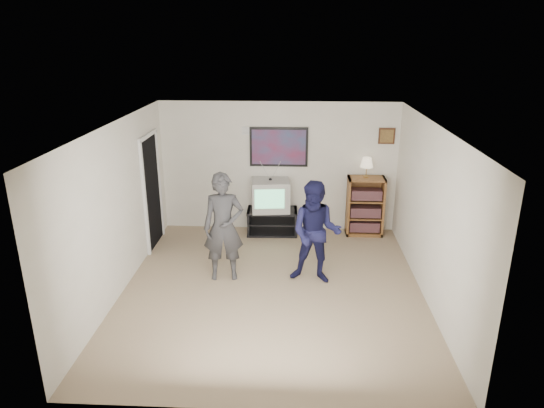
# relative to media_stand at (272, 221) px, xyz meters

# --- Properties ---
(room_shell) EXTENTS (4.51, 5.00, 2.51)m
(room_shell) POSITION_rel_media_stand_xyz_m (0.11, -1.88, 1.01)
(room_shell) COLOR #8E775A
(room_shell) RESTS_ON ground
(media_stand) EXTENTS (0.97, 0.56, 0.48)m
(media_stand) POSITION_rel_media_stand_xyz_m (0.00, 0.00, 0.00)
(media_stand) COLOR black
(media_stand) RESTS_ON room_shell
(crt_television) EXTENTS (0.76, 0.67, 0.59)m
(crt_television) POSITION_rel_media_stand_xyz_m (-0.04, 0.00, 0.54)
(crt_television) COLOR #ACACA7
(crt_television) RESTS_ON media_stand
(bookshelf) EXTENTS (0.69, 0.39, 1.13)m
(bookshelf) POSITION_rel_media_stand_xyz_m (1.77, 0.05, 0.33)
(bookshelf) COLOR brown
(bookshelf) RESTS_ON room_shell
(table_lamp) EXTENTS (0.24, 0.24, 0.38)m
(table_lamp) POSITION_rel_media_stand_xyz_m (1.76, 0.09, 1.08)
(table_lamp) COLOR beige
(table_lamp) RESTS_ON bookshelf
(person_tall) EXTENTS (0.67, 0.49, 1.72)m
(person_tall) POSITION_rel_media_stand_xyz_m (-0.66, -1.86, 0.62)
(person_tall) COLOR #323234
(person_tall) RESTS_ON room_shell
(person_short) EXTENTS (0.88, 0.74, 1.62)m
(person_short) POSITION_rel_media_stand_xyz_m (0.76, -1.90, 0.57)
(person_short) COLOR #141438
(person_short) RESTS_ON room_shell
(controller_left) EXTENTS (0.04, 0.12, 0.03)m
(controller_left) POSITION_rel_media_stand_xyz_m (-0.66, -1.62, 1.02)
(controller_left) COLOR white
(controller_left) RESTS_ON person_tall
(controller_right) EXTENTS (0.06, 0.11, 0.03)m
(controller_right) POSITION_rel_media_stand_xyz_m (0.76, -1.71, 0.85)
(controller_right) COLOR white
(controller_right) RESTS_ON person_short
(poster) EXTENTS (1.10, 0.03, 0.75)m
(poster) POSITION_rel_media_stand_xyz_m (0.11, 0.25, 1.41)
(poster) COLOR black
(poster) RESTS_ON room_shell
(air_vent) EXTENTS (0.28, 0.02, 0.14)m
(air_vent) POSITION_rel_media_stand_xyz_m (-0.44, 0.25, 1.71)
(air_vent) COLOR white
(air_vent) RESTS_ON room_shell
(small_picture) EXTENTS (0.30, 0.03, 0.30)m
(small_picture) POSITION_rel_media_stand_xyz_m (2.11, 0.25, 1.64)
(small_picture) COLOR #381E12
(small_picture) RESTS_ON room_shell
(doorway) EXTENTS (0.03, 0.85, 2.00)m
(doorway) POSITION_rel_media_stand_xyz_m (-2.12, -0.63, 0.76)
(doorway) COLOR black
(doorway) RESTS_ON room_shell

